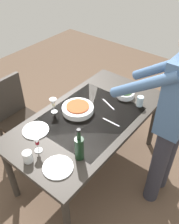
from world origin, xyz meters
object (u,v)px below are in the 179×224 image
(wine_glass_left, at_px, (53,103))
(dinner_plate_far, at_px, (58,167))
(chair_near, at_px, (15,114))
(wine_bottle, at_px, (79,148))
(water_cup_near_right, at_px, (28,157))
(dinner_plate_near, at_px, (36,130))
(side_bowl_salad, at_px, (125,94))
(person_server, at_px, (173,117))
(wine_glass_right, at_px, (37,141))
(serving_bowl_pasta, at_px, (78,109))
(dining_table, at_px, (90,122))
(water_cup_near_left, at_px, (140,101))

(wine_glass_left, xyz_separation_m, dinner_plate_far, (0.45, 0.49, -0.10))
(chair_near, distance_m, wine_bottle, 1.11)
(chair_near, xyz_separation_m, dinner_plate_far, (0.33, 0.99, 0.21))
(water_cup_near_right, bearing_deg, dinner_plate_near, -140.94)
(water_cup_near_right, xyz_separation_m, side_bowl_salad, (-1.18, 0.13, -0.01))
(person_server, xyz_separation_m, dinner_plate_far, (0.80, -0.50, -0.22))
(wine_glass_right, relative_size, dinner_plate_far, 0.66)
(wine_glass_left, relative_size, dinner_plate_far, 0.66)
(person_server, height_order, serving_bowl_pasta, person_server)
(dinner_plate_far, bearing_deg, dinner_plate_near, -111.03)
(wine_bottle, distance_m, water_cup_near_right, 0.39)
(wine_glass_right, bearing_deg, wine_glass_left, -149.62)
(serving_bowl_pasta, bearing_deg, person_server, 104.28)
(person_server, relative_size, water_cup_near_right, 18.36)
(dining_table, height_order, wine_bottle, wine_bottle)
(dinner_plate_far, bearing_deg, wine_bottle, 160.81)
(water_cup_near_left, bearing_deg, person_server, 59.35)
(side_bowl_salad, relative_size, dinner_plate_near, 0.78)
(wine_glass_left, bearing_deg, dinner_plate_far, 47.27)
(wine_glass_right, bearing_deg, dinner_plate_near, -126.08)
(serving_bowl_pasta, xyz_separation_m, dinner_plate_far, (0.60, 0.32, -0.03))
(water_cup_near_left, bearing_deg, wine_glass_left, -44.59)
(side_bowl_salad, bearing_deg, dinner_plate_near, -19.92)
(wine_glass_right, bearing_deg, serving_bowl_pasta, -172.07)
(wine_bottle, bearing_deg, wine_glass_right, -63.59)
(wine_glass_right, distance_m, water_cup_near_left, 1.07)
(dining_table, xyz_separation_m, serving_bowl_pasta, (0.01, -0.13, 0.11))
(person_server, relative_size, serving_bowl_pasta, 5.63)
(wine_bottle, height_order, water_cup_near_right, wine_bottle)
(dining_table, xyz_separation_m, chair_near, (0.28, -0.80, -0.13))
(wine_glass_left, height_order, serving_bowl_pasta, wine_glass_left)
(serving_bowl_pasta, bearing_deg, wine_glass_left, -49.20)
(water_cup_near_left, bearing_deg, serving_bowl_pasta, -42.89)
(dinner_plate_near, bearing_deg, serving_bowl_pasta, 165.60)
(wine_glass_right, height_order, water_cup_near_right, wine_glass_right)
(chair_near, bearing_deg, person_server, 107.63)
(dining_table, height_order, side_bowl_salad, side_bowl_salad)
(wine_bottle, xyz_separation_m, dinner_plate_far, (0.18, -0.06, -0.10))
(dinner_plate_near, bearing_deg, dinner_plate_far, 68.97)
(person_server, xyz_separation_m, serving_bowl_pasta, (0.21, -0.82, -0.19))
(dining_table, relative_size, chair_near, 1.75)
(wine_glass_right, bearing_deg, chair_near, -112.12)
(wine_bottle, bearing_deg, chair_near, -98.44)
(dining_table, relative_size, water_cup_near_left, 15.42)
(water_cup_near_right, bearing_deg, dinner_plate_far, 112.37)
(water_cup_near_left, relative_size, dinner_plate_far, 0.45)
(serving_bowl_pasta, bearing_deg, side_bowl_salad, 155.49)
(person_server, xyz_separation_m, water_cup_near_right, (0.90, -0.72, -0.18))
(chair_near, distance_m, side_bowl_salad, 1.19)
(chair_near, bearing_deg, wine_bottle, 81.56)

